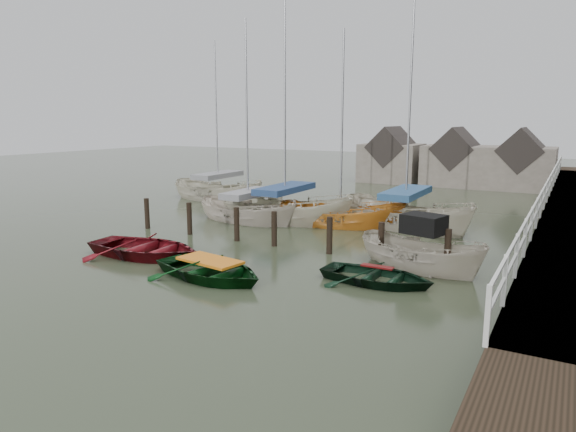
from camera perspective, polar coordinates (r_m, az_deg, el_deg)
The scene contains 12 objects.
ground at distance 17.32m, azimuth -3.23°, elevation -5.93°, with size 120.00×120.00×0.00m, color #2F3622.
mooring_pilings at distance 20.23m, azimuth -1.33°, elevation -2.01°, with size 13.72×0.22×1.80m.
far_sheds at distance 40.90m, azimuth 17.91°, elevation 5.87°, with size 14.00×4.08×4.39m.
rowboat_red at distance 19.58m, azimuth -15.51°, elevation -4.35°, with size 3.22×4.51×0.93m, color #5C0D13.
rowboat_green at distance 16.53m, azimuth -8.60°, elevation -6.86°, with size 2.89×4.05×0.84m, color black.
rowboat_dkgreen at distance 16.12m, azimuth 9.84°, elevation -7.36°, with size 2.51×3.51×0.73m, color black.
motorboat at distance 17.82m, azimuth 14.47°, elevation -5.49°, with size 4.86×2.81×2.72m.
sailboat_a at distance 25.42m, azimuth -4.44°, elevation -0.40°, with size 6.15×3.02×10.67m.
sailboat_b at distance 25.29m, azimuth -0.32°, elevation -0.44°, with size 7.21×3.09×12.78m.
sailboat_c at distance 24.48m, azimuth 5.82°, elevation -0.99°, with size 6.43×3.38×10.10m.
sailboat_d at distance 24.47m, azimuth 12.84°, elevation -1.09°, with size 7.58×4.95×12.30m.
sailboat_e at distance 32.31m, azimuth -7.74°, elevation 1.91°, with size 6.86×2.95×10.83m.
Camera 1 is at (8.98, -13.96, 4.97)m, focal length 32.00 mm.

